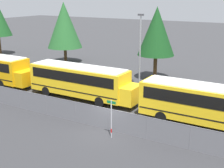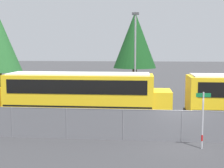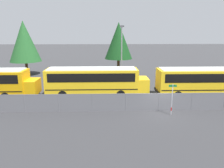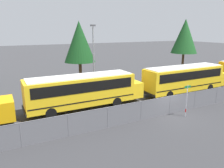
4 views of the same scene
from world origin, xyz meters
The scene contains 8 objects.
ground_plane centered at (0.00, 0.00, 0.00)m, with size 200.00×200.00×0.00m, color #38383A.
fence centered at (0.00, 0.00, 0.86)m, with size 61.74×0.07×1.69m.
school_bus_1 centered at (-6.20, 5.02, 1.90)m, with size 11.57×2.63×3.20m.
school_bus_2 centered at (6.29, 4.43, 1.90)m, with size 11.57×2.63×3.20m.
street_sign centered at (0.85, -1.08, 1.50)m, with size 0.70×0.09×2.81m.
light_pole centered at (-2.70, 10.83, 4.35)m, with size 0.60×0.24×7.93m.
tree_1 centered at (-2.84, 15.47, 5.70)m, with size 4.32×4.32×8.54m.
tree_3 centered at (18.57, 17.06, 6.14)m, with size 4.87×4.87×9.32m.
Camera 4 is at (-13.03, -13.90, 7.36)m, focal length 35.00 mm.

